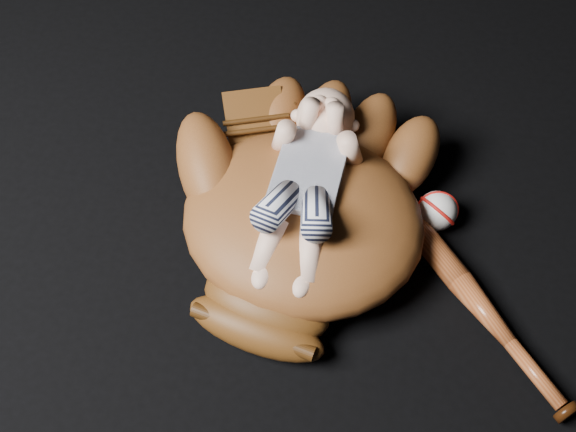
{
  "coord_description": "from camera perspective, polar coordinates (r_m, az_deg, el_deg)",
  "views": [
    {
      "loc": [
        0.14,
        -0.56,
        0.97
      ],
      "look_at": [
        0.03,
        0.06,
        0.09
      ],
      "focal_mm": 45.0,
      "sensor_mm": 36.0,
      "label": 1
    }
  ],
  "objects": [
    {
      "name": "baseball",
      "position": [
        1.18,
        11.7,
        0.4
      ],
      "size": [
        0.08,
        0.08,
        0.07
      ],
      "primitive_type": "sphere",
      "rotation": [
        0.0,
        0.0,
        -0.31
      ],
      "color": "white",
      "rests_on": "ground"
    },
    {
      "name": "newborn_baby",
      "position": [
        1.06,
        1.34,
        2.41
      ],
      "size": [
        0.18,
        0.36,
        0.14
      ],
      "primitive_type": null,
      "rotation": [
        0.0,
        0.0,
        -0.06
      ],
      "color": "beige",
      "rests_on": "baseball_glove"
    },
    {
      "name": "baseball_glove",
      "position": [
        1.09,
        1.2,
        0.3
      ],
      "size": [
        0.57,
        0.62,
        0.17
      ],
      "primitive_type": null,
      "rotation": [
        0.0,
        0.0,
        -0.21
      ],
      "color": "#613214",
      "rests_on": "ground"
    },
    {
      "name": "baseball_bat",
      "position": [
        1.12,
        14.2,
        -5.98
      ],
      "size": [
        0.31,
        0.37,
        0.04
      ],
      "primitive_type": null,
      "rotation": [
        0.0,
        0.0,
        0.7
      ],
      "color": "#94411C",
      "rests_on": "ground"
    }
  ]
}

